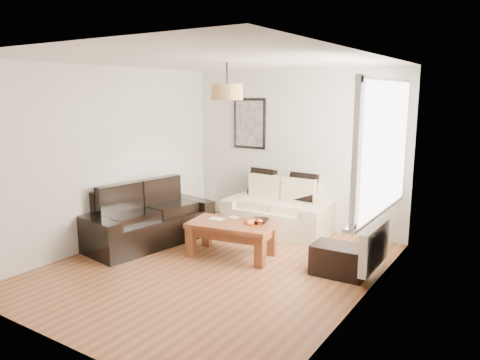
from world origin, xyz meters
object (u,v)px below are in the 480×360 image
Objects in this scene: coffee_table at (231,239)px; ottoman at (339,260)px; loveseat_cream at (278,207)px; sofa_leather at (148,215)px.

coffee_table reaches higher than ottoman.
loveseat_cream reaches higher than ottoman.
loveseat_cream is at bearing 142.11° from ottoman.
ottoman is at bearing -41.15° from loveseat_cream.
loveseat_cream is at bearing -33.58° from sofa_leather.
loveseat_cream is 0.86× the size of sofa_leather.
sofa_leather is 1.41m from coffee_table.
sofa_leather reaches higher than loveseat_cream.
loveseat_cream reaches higher than coffee_table.
ottoman is at bearing 6.54° from coffee_table.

